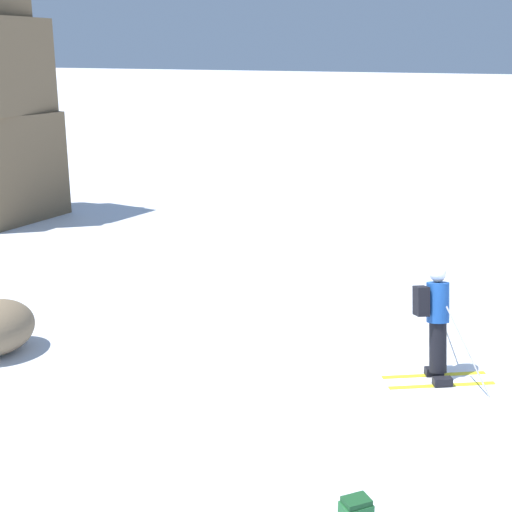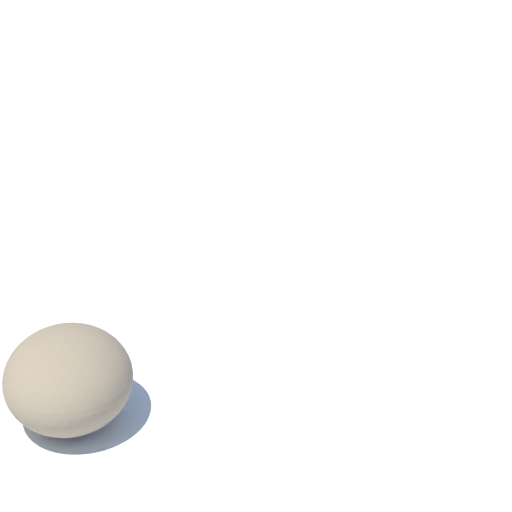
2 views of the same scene
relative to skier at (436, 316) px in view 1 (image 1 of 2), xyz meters
The scene contains 2 objects.
ground_plane 1.13m from the skier, 166.60° to the right, with size 300.00×300.00×0.00m, color white.
skier is the anchor object (origin of this frame).
Camera 1 is at (-9.67, -2.09, 4.85)m, focal length 50.00 mm.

